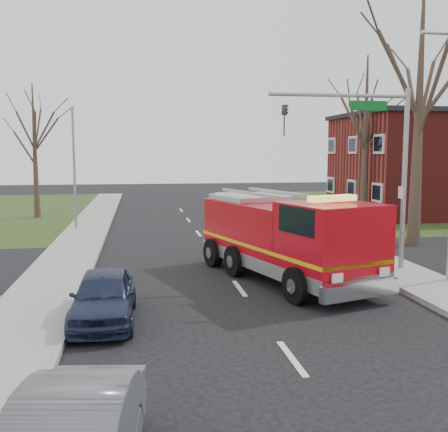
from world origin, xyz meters
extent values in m
plane|color=black|center=(0.00, 0.00, 0.00)|extent=(120.00, 120.00, 0.00)
cube|color=gray|center=(6.20, 0.00, 0.07)|extent=(2.40, 80.00, 0.15)
cube|color=gray|center=(-6.20, 0.00, 0.07)|extent=(2.40, 80.00, 0.15)
cube|color=silver|center=(11.45, 18.00, 2.00)|extent=(0.12, 1.40, 1.20)
cube|color=#471210|center=(10.50, 12.50, 0.90)|extent=(0.12, 2.00, 1.00)
cylinder|color=gray|center=(10.50, 11.70, 0.45)|extent=(0.08, 0.08, 0.90)
cylinder|color=gray|center=(10.50, 13.30, 0.45)|extent=(0.08, 0.08, 0.90)
cone|color=#3D2E24|center=(9.50, 6.00, 6.00)|extent=(0.64, 0.64, 12.00)
cone|color=#3D2E24|center=(11.00, 15.00, 5.25)|extent=(0.56, 0.56, 10.50)
cone|color=#3D2E24|center=(-10.00, 20.00, 4.50)|extent=(0.44, 0.44, 9.00)
cylinder|color=gray|center=(6.50, 1.50, 3.40)|extent=(0.18, 0.18, 6.80)
cylinder|color=gray|center=(3.90, 1.50, 6.50)|extent=(5.20, 0.14, 0.14)
cube|color=#0C591E|center=(5.00, 1.50, 6.15)|extent=(1.40, 0.06, 0.35)
imported|color=black|center=(1.90, 1.50, 6.15)|extent=(0.22, 0.18, 1.10)
cylinder|color=#B7BABF|center=(6.50, -0.50, 8.30)|extent=(1.40, 0.12, 0.12)
cylinder|color=gray|center=(-6.80, 14.00, 3.50)|extent=(0.14, 0.14, 7.00)
cube|color=#B10813|center=(1.42, 2.18, 1.57)|extent=(4.09, 5.82, 2.13)
cube|color=#B10813|center=(2.57, -1.50, 1.72)|extent=(3.30, 3.30, 2.43)
cube|color=#B7BABF|center=(1.79, 1.02, 0.71)|extent=(4.89, 8.34, 0.46)
cube|color=#E5B20C|center=(1.79, 1.02, 1.27)|extent=(4.90, 8.35, 0.12)
cube|color=black|center=(2.90, -2.56, 2.48)|extent=(2.26, 0.79, 0.86)
cube|color=#E5D866|center=(2.57, -1.50, 3.09)|extent=(1.65, 0.82, 0.18)
cylinder|color=black|center=(1.34, -1.98, 0.56)|extent=(0.67, 1.17, 1.12)
cylinder|color=black|center=(3.86, -1.20, 0.56)|extent=(0.67, 1.17, 1.12)
cylinder|color=black|center=(-0.38, 3.53, 0.56)|extent=(0.67, 1.17, 1.12)
cylinder|color=black|center=(2.14, 4.32, 0.56)|extent=(0.67, 1.17, 1.12)
imported|color=#1C243F|center=(-4.20, -2.74, 0.69)|extent=(1.71, 4.08, 1.38)
camera|label=1|loc=(-3.23, -16.58, 4.47)|focal=42.00mm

